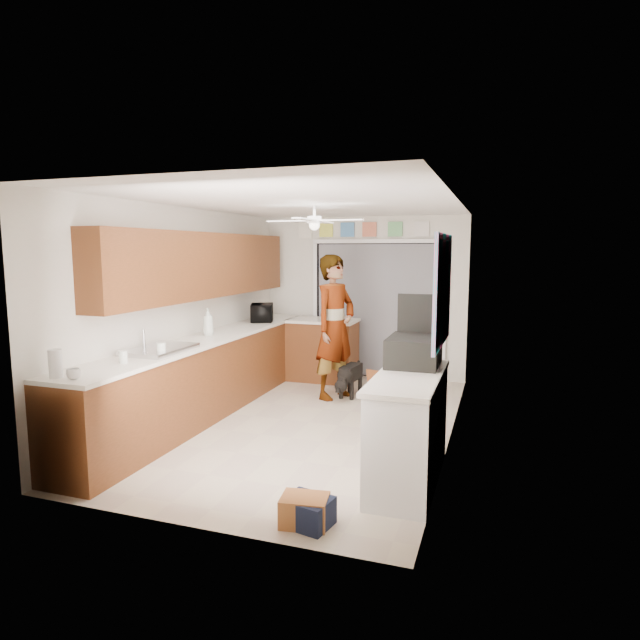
% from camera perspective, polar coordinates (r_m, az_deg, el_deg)
% --- Properties ---
extents(floor, '(5.00, 5.00, 0.00)m').
position_cam_1_polar(floor, '(6.32, -1.18, -10.84)').
color(floor, '#BBA997').
rests_on(floor, ground).
extents(ceiling, '(5.00, 5.00, 0.00)m').
position_cam_1_polar(ceiling, '(6.02, -1.25, 12.35)').
color(ceiling, white).
rests_on(ceiling, ground).
extents(wall_back, '(3.20, 0.00, 3.20)m').
position_cam_1_polar(wall_back, '(8.43, 4.59, 2.44)').
color(wall_back, beige).
rests_on(wall_back, ground).
extents(wall_front, '(3.20, 0.00, 3.20)m').
position_cam_1_polar(wall_front, '(3.82, -14.12, -3.90)').
color(wall_front, beige).
rests_on(wall_front, ground).
extents(wall_left, '(0.00, 5.00, 5.00)m').
position_cam_1_polar(wall_left, '(6.76, -14.08, 0.99)').
color(wall_left, beige).
rests_on(wall_left, ground).
extents(wall_right, '(0.00, 5.00, 5.00)m').
position_cam_1_polar(wall_right, '(5.71, 14.06, -0.18)').
color(wall_right, beige).
rests_on(wall_right, ground).
extents(left_base_cabinets, '(0.60, 4.80, 0.90)m').
position_cam_1_polar(left_base_cabinets, '(6.74, -11.70, -5.87)').
color(left_base_cabinets, brown).
rests_on(left_base_cabinets, floor).
extents(left_countertop, '(0.62, 4.80, 0.04)m').
position_cam_1_polar(left_countertop, '(6.64, -11.73, -1.93)').
color(left_countertop, white).
rests_on(left_countertop, left_base_cabinets).
extents(upper_cabinets, '(0.32, 4.00, 0.80)m').
position_cam_1_polar(upper_cabinets, '(6.81, -12.17, 5.73)').
color(upper_cabinets, brown).
rests_on(upper_cabinets, wall_left).
extents(sink_basin, '(0.50, 0.76, 0.06)m').
position_cam_1_polar(sink_basin, '(5.81, -16.74, -3.08)').
color(sink_basin, silver).
rests_on(sink_basin, left_countertop).
extents(faucet, '(0.03, 0.03, 0.22)m').
position_cam_1_polar(faucet, '(5.91, -18.28, -2.04)').
color(faucet, silver).
rests_on(faucet, left_countertop).
extents(peninsula_base, '(1.00, 0.60, 0.90)m').
position_cam_1_polar(peninsula_base, '(8.20, 0.28, -3.32)').
color(peninsula_base, brown).
rests_on(peninsula_base, floor).
extents(peninsula_top, '(1.04, 0.64, 0.04)m').
position_cam_1_polar(peninsula_top, '(8.13, 0.28, -0.06)').
color(peninsula_top, white).
rests_on(peninsula_top, peninsula_base).
extents(back_opening_recess, '(2.00, 0.06, 2.10)m').
position_cam_1_polar(back_opening_recess, '(8.36, 6.18, 1.01)').
color(back_opening_recess, black).
rests_on(back_opening_recess, wall_back).
extents(curtain_panel, '(1.90, 0.03, 2.05)m').
position_cam_1_polar(curtain_panel, '(8.32, 6.12, 0.98)').
color(curtain_panel, gray).
rests_on(curtain_panel, wall_back).
extents(door_trim_left, '(0.06, 0.04, 2.10)m').
position_cam_1_polar(door_trim_left, '(8.61, -0.50, 1.24)').
color(door_trim_left, white).
rests_on(door_trim_left, wall_back).
extents(door_trim_right, '(0.06, 0.04, 2.10)m').
position_cam_1_polar(door_trim_right, '(8.17, 13.13, 0.70)').
color(door_trim_right, white).
rests_on(door_trim_right, wall_back).
extents(door_trim_head, '(2.10, 0.04, 0.06)m').
position_cam_1_polar(door_trim_head, '(8.28, 6.24, 8.36)').
color(door_trim_head, white).
rests_on(door_trim_head, wall_back).
extents(header_frame_0, '(0.22, 0.02, 0.22)m').
position_cam_1_polar(header_frame_0, '(8.54, 0.65, 9.58)').
color(header_frame_0, '#DFE94D').
rests_on(header_frame_0, wall_back).
extents(header_frame_1, '(0.22, 0.02, 0.22)m').
position_cam_1_polar(header_frame_1, '(8.44, 2.94, 9.60)').
color(header_frame_1, '#4882C0').
rests_on(header_frame_1, wall_back).
extents(header_frame_2, '(0.22, 0.02, 0.22)m').
position_cam_1_polar(header_frame_2, '(8.35, 5.29, 9.60)').
color(header_frame_2, '#C9694B').
rests_on(header_frame_2, wall_back).
extents(header_frame_3, '(0.22, 0.02, 0.22)m').
position_cam_1_polar(header_frame_3, '(8.26, 8.02, 9.58)').
color(header_frame_3, '#64B06D').
rests_on(header_frame_3, wall_back).
extents(header_frame_4, '(0.22, 0.02, 0.22)m').
position_cam_1_polar(header_frame_4, '(8.20, 10.81, 9.54)').
color(header_frame_4, silver).
rests_on(header_frame_4, wall_back).
extents(route66_sign, '(0.22, 0.02, 0.26)m').
position_cam_1_polar(route66_sign, '(8.65, -1.58, 9.56)').
color(route66_sign, silver).
rests_on(route66_sign, wall_back).
extents(right_counter_base, '(0.50, 1.40, 0.90)m').
position_cam_1_polar(right_counter_base, '(4.75, 9.46, -11.51)').
color(right_counter_base, white).
rests_on(right_counter_base, floor).
extents(right_counter_top, '(0.54, 1.44, 0.04)m').
position_cam_1_polar(right_counter_top, '(4.62, 9.46, -5.99)').
color(right_counter_top, white).
rests_on(right_counter_top, right_counter_base).
extents(abstract_painting, '(0.03, 1.15, 0.95)m').
position_cam_1_polar(abstract_painting, '(4.68, 12.96, 3.13)').
color(abstract_painting, '#FF5DB3').
rests_on(abstract_painting, wall_right).
extents(ceiling_fan, '(1.14, 1.14, 0.24)m').
position_cam_1_polar(ceiling_fan, '(6.20, -0.60, 10.55)').
color(ceiling_fan, white).
rests_on(ceiling_fan, ceiling).
extents(microwave, '(0.47, 0.55, 0.26)m').
position_cam_1_polar(microwave, '(7.91, -6.20, 0.78)').
color(microwave, black).
rests_on(microwave, left_countertop).
extents(soap_bottle, '(0.15, 0.15, 0.34)m').
position_cam_1_polar(soap_bottle, '(6.75, -11.85, -0.15)').
color(soap_bottle, silver).
rests_on(soap_bottle, left_countertop).
extents(cup, '(0.13, 0.13, 0.09)m').
position_cam_1_polar(cup, '(4.82, -24.80, -5.24)').
color(cup, white).
rests_on(cup, left_countertop).
extents(jar_a, '(0.09, 0.09, 0.13)m').
position_cam_1_polar(jar_a, '(5.60, -16.58, -2.98)').
color(jar_a, silver).
rests_on(jar_a, left_countertop).
extents(jar_b, '(0.09, 0.09, 0.12)m').
position_cam_1_polar(jar_b, '(5.33, -20.27, -3.70)').
color(jar_b, silver).
rests_on(jar_b, left_countertop).
extents(paper_towel_roll, '(0.14, 0.14, 0.24)m').
position_cam_1_polar(paper_towel_roll, '(4.93, -26.39, -4.19)').
color(paper_towel_roll, white).
rests_on(paper_towel_roll, left_countertop).
extents(suitcase, '(0.47, 0.62, 0.26)m').
position_cam_1_polar(suitcase, '(4.98, 10.00, -3.27)').
color(suitcase, black).
rests_on(suitcase, right_counter_top).
extents(suitcase_rim, '(0.45, 0.59, 0.02)m').
position_cam_1_polar(suitcase_rim, '(5.00, 9.97, -4.51)').
color(suitcase_rim, yellow).
rests_on(suitcase_rim, suitcase).
extents(suitcase_lid, '(0.42, 0.04, 0.50)m').
position_cam_1_polar(suitcase_lid, '(5.22, 10.55, 0.00)').
color(suitcase_lid, black).
rests_on(suitcase_lid, suitcase).
extents(cardboard_box, '(0.37, 0.30, 0.21)m').
position_cam_1_polar(cardboard_box, '(4.13, -1.66, -19.65)').
color(cardboard_box, '#9B5730').
rests_on(cardboard_box, floor).
extents(navy_crate, '(0.38, 0.34, 0.20)m').
position_cam_1_polar(navy_crate, '(4.12, -1.30, -19.77)').
color(navy_crate, black).
rests_on(navy_crate, floor).
extents(cabinet_door_panel, '(0.39, 0.25, 0.54)m').
position_cam_1_polar(cabinet_door_panel, '(6.58, 6.60, -7.66)').
color(cabinet_door_panel, brown).
rests_on(cabinet_door_panel, floor).
extents(man, '(0.70, 0.83, 1.93)m').
position_cam_1_polar(man, '(7.15, 1.60, -0.74)').
color(man, white).
rests_on(man, floor).
extents(dog, '(0.34, 0.65, 0.49)m').
position_cam_1_polar(dog, '(7.33, 3.30, -6.28)').
color(dog, black).
rests_on(dog, floor).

